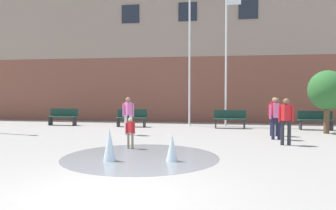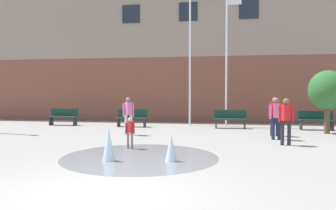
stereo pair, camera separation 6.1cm
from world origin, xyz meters
The scene contains 15 objects.
ground_plane centered at (0.00, 0.00, 0.00)m, with size 100.00×100.00×0.00m, color gray.
library_building centered at (0.00, 17.16, 4.37)m, with size 36.00×6.05×8.74m.
splash_fountain centered at (-0.20, 3.12, 0.21)m, with size 4.35×4.35×0.86m.
park_bench_far_left centered at (-6.53, 11.29, 0.48)m, with size 1.60×0.44×0.91m.
park_bench_under_left_flagpole centered at (-2.62, 11.15, 0.48)m, with size 1.60×0.44×0.91m.
park_bench_under_right_flagpole centered at (2.43, 11.24, 0.48)m, with size 1.60×0.44×0.91m.
park_bench_far_right centered at (6.46, 11.18, 0.48)m, with size 1.60×0.44×0.91m.
adult_near_bench centered at (-1.87, 7.93, 0.93)m, with size 0.50×0.39×1.59m.
adult_watching centered at (4.16, 8.58, 0.93)m, with size 0.50×0.39×1.59m.
teen_by_trashcan centered at (4.06, 7.50, 0.93)m, with size 0.50×0.38×1.59m.
child_in_fountain centered at (-0.85, 4.65, 0.58)m, with size 0.31×0.22×0.99m.
adult_in_red centered at (4.17, 6.20, 0.93)m, with size 0.50×0.36×1.59m.
flagpole_left centered at (0.33, 12.23, 4.23)m, with size 0.80×0.10×7.97m.
flagpole_right centered at (2.26, 12.23, 3.85)m, with size 0.80×0.10×7.23m.
street_tree_near_building centered at (6.53, 9.76, 1.88)m, with size 1.60×1.60×2.75m.
Camera 2 is at (2.05, -5.35, 1.79)m, focal length 35.00 mm.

